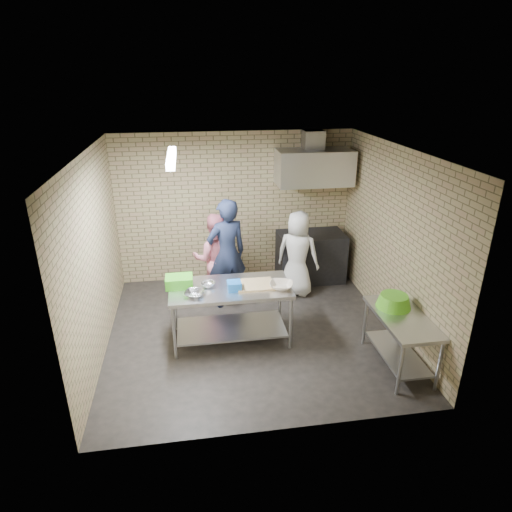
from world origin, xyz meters
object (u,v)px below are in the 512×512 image
Objects in this scene: green_crate at (179,282)px; green_basin at (394,301)px; prep_table at (231,313)px; blue_tub at (234,286)px; bottle_green at (336,169)px; man_navy at (227,254)px; stove at (310,257)px; woman_pink at (215,259)px; bottle_red at (314,169)px; woman_white at (298,254)px; side_counter at (399,341)px.

green_basin is (2.80, -0.84, -0.09)m from green_crate.
blue_tub is (0.05, -0.10, 0.48)m from prep_table.
man_navy is at bearing -154.51° from bottle_green.
blue_tub is at bearing -134.32° from bottle_green.
stove is 2.61× the size of green_basin.
green_crate is at bearing 67.58° from woman_pink.
bottle_red is at bearing -168.05° from man_navy.
bottle_green is 1.70m from woman_white.
woman_white is (1.23, 0.21, -0.16)m from man_navy.
bottle_red is 2.38m from woman_pink.
woman_pink reaches higher than green_basin.
bottle_green is 0.10× the size of woman_pink.
prep_table is 0.87m from green_crate.
stove is 0.80× the size of woman_white.
blue_tub is 0.10× the size of man_navy.
green_crate reaches higher than side_counter.
prep_table is at bearing -136.39° from bottle_green.
green_crate is 1.24m from woman_pink.
side_counter is (2.12, -0.97, -0.05)m from prep_table.
green_basin is at bearing -82.10° from bottle_red.
blue_tub is 0.13× the size of woman_white.
green_basin is 2.13m from woman_white.
bottle_red is (2.42, 1.90, 1.11)m from green_crate.
bottle_green is at bearing 43.61° from prep_table.
woman_pink is (-1.85, -0.81, -1.26)m from bottle_red.
green_crate is at bearing 163.28° from green_basin.
blue_tub is at bearing -130.75° from stove.
man_navy is 1.18× the size of woman_pink.
green_basin reaches higher than stove.
green_crate is 0.82× the size of green_basin.
blue_tub is 1.32m from woman_pink.
green_crate is 2.09× the size of bottle_red.
green_basin is at bearing -90.42° from bottle_green.
blue_tub is at bearing -128.23° from bottle_red.
blue_tub is 0.41× the size of green_basin.
man_navy is (-2.05, 1.76, 0.08)m from green_basin.
bottle_green reaches higher than green_basin.
blue_tub is at bearing -63.43° from prep_table.
stove is 2.93m from green_crate.
side_counter is 3.41m from bottle_green.
prep_table is 0.93× the size of man_navy.
green_crate is 0.24× the size of woman_pink.
man_navy reaches higher than green_basin.
side_counter is at bearing -22.83° from blue_tub.
bottle_red is at bearing 51.77° from blue_tub.
bottle_red is at bearing 78.23° from stove.
man_navy is at bearing 141.86° from woman_pink.
stove is (1.67, 1.78, 0.03)m from prep_table.
bottle_green is at bearing -173.15° from man_navy.
green_crate reaches higher than stove.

